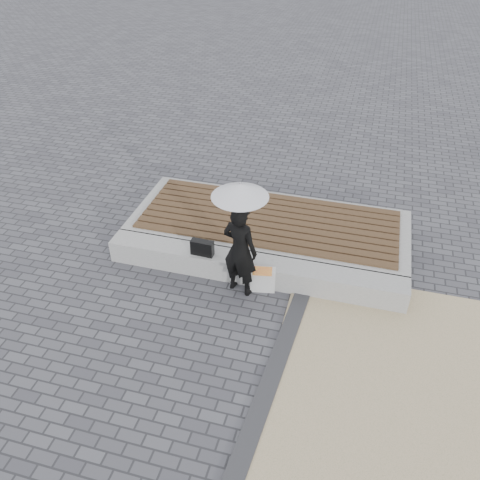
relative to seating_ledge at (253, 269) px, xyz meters
The scene contains 11 objects.
ground 1.61m from the seating_ledge, 90.00° to the right, with size 80.00×80.00×0.00m, color #4C4D52.
terrazzo_zone 3.83m from the seating_ledge, 33.27° to the right, with size 5.00×5.00×0.02m, color tan.
edging_band 2.24m from the seating_ledge, 70.35° to the right, with size 0.25×5.20×0.04m, color #313133.
seating_ledge is the anchor object (origin of this frame).
timber_platform 1.20m from the seating_ledge, 90.00° to the left, with size 5.00×2.00×0.40m, color #A8A8A2.
timber_decking 1.22m from the seating_ledge, 90.00° to the left, with size 4.60×1.80×0.04m, color brown, non-canonical shape.
woman 0.70m from the seating_ledge, 110.73° to the right, with size 0.59×0.38×1.61m, color black.
parasol 1.71m from the seating_ledge, 110.73° to the right, with size 0.84×0.84×1.07m.
handbag 0.91m from the seating_ledge, behind, with size 0.38×0.13×0.27m, color black.
canvas_tote 0.33m from the seating_ledge, 45.96° to the right, with size 0.40×0.17×0.42m, color silver.
magazine 0.43m from the seating_ledge, 51.44° to the right, with size 0.30×0.22×0.01m, color red.
Camera 1 is at (1.51, -4.66, 5.46)m, focal length 37.43 mm.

